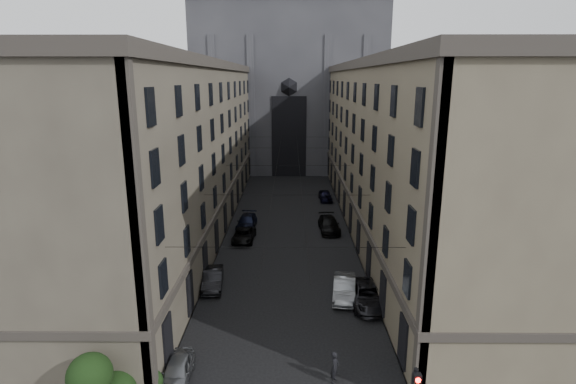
{
  "coord_description": "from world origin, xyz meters",
  "views": [
    {
      "loc": [
        0.31,
        -14.45,
        17.06
      ],
      "look_at": [
        0.14,
        13.29,
        9.98
      ],
      "focal_mm": 28.0,
      "sensor_mm": 36.0,
      "label": 1
    }
  ],
  "objects_px": {
    "car_right_near": "(344,288)",
    "car_right_far": "(325,196)",
    "car_right_midnear": "(367,295)",
    "gothic_tower": "(289,74)",
    "car_left_far": "(247,222)",
    "car_left_midnear": "(213,279)",
    "car_right_midfar": "(329,224)",
    "car_left_near": "(178,371)",
    "pedestrian": "(335,367)",
    "car_left_midfar": "(244,235)"
  },
  "relations": [
    {
      "from": "car_right_near",
      "to": "car_right_midnear",
      "type": "distance_m",
      "value": 2.0
    },
    {
      "from": "car_left_near",
      "to": "car_right_midnear",
      "type": "xyz_separation_m",
      "value": [
        12.4,
        9.13,
        0.11
      ]
    },
    {
      "from": "car_left_near",
      "to": "car_left_far",
      "type": "xyz_separation_m",
      "value": [
        1.39,
        27.27,
        0.07
      ]
    },
    {
      "from": "car_left_midnear",
      "to": "pedestrian",
      "type": "bearing_deg",
      "value": -59.06
    },
    {
      "from": "car_left_near",
      "to": "car_right_midfar",
      "type": "distance_m",
      "value": 28.51
    },
    {
      "from": "car_left_midfar",
      "to": "car_right_midfar",
      "type": "bearing_deg",
      "value": 22.19
    },
    {
      "from": "car_left_near",
      "to": "car_right_far",
      "type": "relative_size",
      "value": 0.93
    },
    {
      "from": "car_left_midfar",
      "to": "pedestrian",
      "type": "height_order",
      "value": "pedestrian"
    },
    {
      "from": "car_right_near",
      "to": "car_right_far",
      "type": "distance_m",
      "value": 29.21
    },
    {
      "from": "car_right_midnear",
      "to": "gothic_tower",
      "type": "bearing_deg",
      "value": 92.07
    },
    {
      "from": "car_right_midfar",
      "to": "pedestrian",
      "type": "relative_size",
      "value": 2.78
    },
    {
      "from": "car_right_near",
      "to": "car_left_midnear",
      "type": "bearing_deg",
      "value": 178.16
    },
    {
      "from": "car_right_far",
      "to": "pedestrian",
      "type": "height_order",
      "value": "pedestrian"
    },
    {
      "from": "car_left_near",
      "to": "pedestrian",
      "type": "xyz_separation_m",
      "value": [
        9.06,
        0.0,
        0.29
      ]
    },
    {
      "from": "car_right_midfar",
      "to": "car_right_far",
      "type": "distance_m",
      "value": 13.19
    },
    {
      "from": "car_right_far",
      "to": "pedestrian",
      "type": "relative_size",
      "value": 2.2
    },
    {
      "from": "car_left_far",
      "to": "car_right_midnear",
      "type": "height_order",
      "value": "car_right_midnear"
    },
    {
      "from": "car_left_near",
      "to": "car_right_near",
      "type": "relative_size",
      "value": 0.8
    },
    {
      "from": "gothic_tower",
      "to": "car_left_far",
      "type": "relative_size",
      "value": 11.25
    },
    {
      "from": "gothic_tower",
      "to": "car_right_far",
      "type": "distance_m",
      "value": 32.75
    },
    {
      "from": "pedestrian",
      "to": "car_right_midfar",
      "type": "bearing_deg",
      "value": 16.92
    },
    {
      "from": "car_left_far",
      "to": "car_right_midfar",
      "type": "height_order",
      "value": "car_right_midfar"
    },
    {
      "from": "gothic_tower",
      "to": "car_left_far",
      "type": "bearing_deg",
      "value": -96.91
    },
    {
      "from": "car_left_midnear",
      "to": "car_right_midnear",
      "type": "bearing_deg",
      "value": -19.25
    },
    {
      "from": "car_right_near",
      "to": "car_right_far",
      "type": "height_order",
      "value": "car_right_near"
    },
    {
      "from": "car_left_near",
      "to": "car_left_far",
      "type": "relative_size",
      "value": 0.77
    },
    {
      "from": "gothic_tower",
      "to": "car_right_far",
      "type": "bearing_deg",
      "value": -79.15
    },
    {
      "from": "car_right_midnear",
      "to": "car_right_far",
      "type": "xyz_separation_m",
      "value": [
        -0.94,
        30.39,
        -0.06
      ]
    },
    {
      "from": "car_right_near",
      "to": "car_right_far",
      "type": "relative_size",
      "value": 1.16
    },
    {
      "from": "car_right_midnear",
      "to": "car_right_midfar",
      "type": "xyz_separation_m",
      "value": [
        -1.5,
        17.22,
        -0.01
      ]
    },
    {
      "from": "car_left_midnear",
      "to": "car_right_near",
      "type": "relative_size",
      "value": 0.93
    },
    {
      "from": "gothic_tower",
      "to": "car_right_far",
      "type": "relative_size",
      "value": 13.7
    },
    {
      "from": "gothic_tower",
      "to": "car_right_midnear",
      "type": "height_order",
      "value": "gothic_tower"
    },
    {
      "from": "car_left_midfar",
      "to": "pedestrian",
      "type": "distance_m",
      "value": 24.24
    },
    {
      "from": "car_right_midnear",
      "to": "pedestrian",
      "type": "distance_m",
      "value": 9.72
    },
    {
      "from": "pedestrian",
      "to": "car_right_far",
      "type": "bearing_deg",
      "value": 17.44
    },
    {
      "from": "car_left_midnear",
      "to": "car_left_midfar",
      "type": "relative_size",
      "value": 0.96
    },
    {
      "from": "car_left_near",
      "to": "car_left_midfar",
      "type": "relative_size",
      "value": 0.83
    },
    {
      "from": "car_left_near",
      "to": "pedestrian",
      "type": "distance_m",
      "value": 9.07
    },
    {
      "from": "car_left_midnear",
      "to": "car_right_midfar",
      "type": "bearing_deg",
      "value": 46.65
    },
    {
      "from": "car_right_midnear",
      "to": "car_right_far",
      "type": "bearing_deg",
      "value": 87.72
    },
    {
      "from": "car_left_far",
      "to": "car_right_near",
      "type": "height_order",
      "value": "car_right_near"
    },
    {
      "from": "car_left_far",
      "to": "car_right_midfar",
      "type": "distance_m",
      "value": 9.56
    },
    {
      "from": "car_left_near",
      "to": "car_right_midfar",
      "type": "bearing_deg",
      "value": 65.83
    },
    {
      "from": "car_right_midfar",
      "to": "car_left_midfar",
      "type": "bearing_deg",
      "value": -163.43
    },
    {
      "from": "car_left_midfar",
      "to": "car_right_midfar",
      "type": "distance_m",
      "value": 9.98
    },
    {
      "from": "car_right_near",
      "to": "car_right_midnear",
      "type": "bearing_deg",
      "value": -29.48
    },
    {
      "from": "car_right_midnear",
      "to": "car_right_far",
      "type": "height_order",
      "value": "car_right_midnear"
    },
    {
      "from": "car_right_midfar",
      "to": "car_left_far",
      "type": "bearing_deg",
      "value": 171.59
    },
    {
      "from": "car_left_near",
      "to": "car_right_far",
      "type": "xyz_separation_m",
      "value": [
        11.46,
        39.52,
        0.05
      ]
    }
  ]
}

